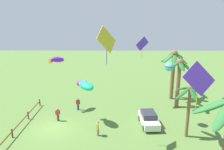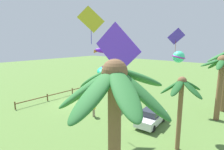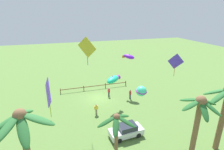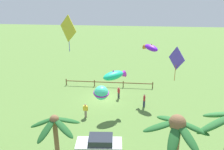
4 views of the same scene
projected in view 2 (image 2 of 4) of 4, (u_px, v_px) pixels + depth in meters
The scene contains 15 objects.
ground_plane at pixel (76, 103), 22.96m from camera, with size 120.00×120.00×0.00m, color #567A38.
palm_tree_0 at pixel (115, 103), 6.58m from camera, with size 4.90×4.65×7.21m.
palm_tree_1 at pixel (181, 94), 12.28m from camera, with size 3.41×3.18×5.48m.
palm_tree_3 at pixel (221, 73), 17.16m from camera, with size 3.92×3.64×6.60m.
rail_fence at pixel (61, 93), 25.30m from camera, with size 12.50×0.12×0.95m.
parked_car_0 at pixel (151, 117), 16.89m from camera, with size 4.02×1.99×1.51m.
spectator_0 at pixel (94, 109), 18.64m from camera, with size 0.55×0.26×1.59m.
spectator_1 at pixel (86, 94), 24.19m from camera, with size 0.34×0.52×1.59m.
spectator_2 at pixel (111, 91), 25.38m from camera, with size 0.26×0.55×1.59m.
kite_diamond_0 at pixel (176, 37), 19.96m from camera, with size 0.86×1.77×2.68m.
kite_ball_1 at pixel (179, 57), 14.94m from camera, with size 1.36×1.36×0.99m.
kite_diamond_2 at pixel (117, 48), 8.63m from camera, with size 0.50×2.48×3.49m.
kite_fish_3 at pixel (101, 51), 26.36m from camera, with size 2.10×2.05×0.98m.
kite_diamond_4 at pixel (91, 20), 15.61m from camera, with size 1.91×1.60×3.39m.
kite_fish_5 at pixel (102, 71), 21.21m from camera, with size 2.79×2.47×1.19m.
Camera 2 is at (13.64, 17.77, 7.78)m, focal length 28.22 mm.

